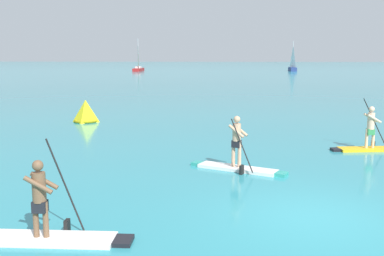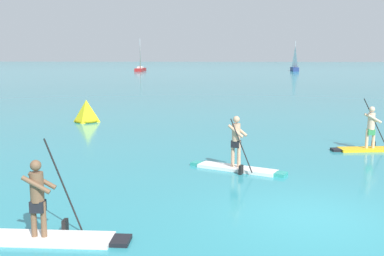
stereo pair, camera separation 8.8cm
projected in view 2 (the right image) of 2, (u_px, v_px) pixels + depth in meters
ground at (313, 217)px, 10.10m from camera, size 440.00×440.00×0.00m
paddleboarder_near_left at (41, 224)px, 8.77m from camera, size 3.51×0.93×1.99m
paddleboarder_mid_center at (237, 158)px, 14.11m from camera, size 3.02×1.66×1.75m
paddleboarder_far_right at (372, 141)px, 17.04m from camera, size 3.09×1.08×1.98m
race_marker_buoy at (87, 112)px, 24.29m from camera, size 1.30×1.30×1.18m
sailboat_left_horizon at (140, 67)px, 98.70m from camera, size 1.55×6.31×6.98m
sailboat_right_horizon at (295, 67)px, 98.83m from camera, size 1.34×5.38×6.51m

